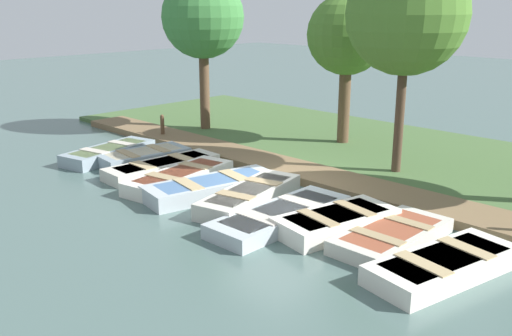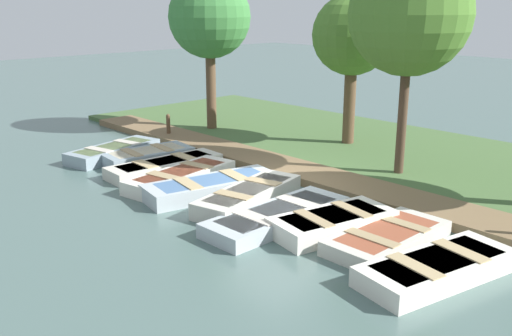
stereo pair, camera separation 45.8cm
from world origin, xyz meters
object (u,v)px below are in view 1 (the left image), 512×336
at_px(rowboat_5, 250,196).
at_px(park_tree_left, 347,36).
at_px(mooring_post_near, 162,127).
at_px(park_tree_far_left, 203,18).
at_px(rowboat_3, 180,177).
at_px(rowboat_0, 109,153).
at_px(rowboat_2, 163,167).
at_px(rowboat_6, 281,216).
at_px(park_tree_center, 407,14).
at_px(rowboat_7, 336,221).
at_px(rowboat_4, 212,187).
at_px(rowboat_1, 144,157).
at_px(rowboat_8, 392,236).
at_px(rowboat_9, 444,265).

distance_m(rowboat_5, park_tree_left, 7.34).
bearing_deg(mooring_post_near, park_tree_far_left, 176.35).
bearing_deg(park_tree_left, rowboat_3, -5.10).
height_order(mooring_post_near, park_tree_left, park_tree_left).
xyz_separation_m(rowboat_0, rowboat_2, (-0.26, 2.42, -0.02)).
bearing_deg(rowboat_3, rowboat_2, -114.69).
bearing_deg(park_tree_left, rowboat_6, 25.85).
bearing_deg(park_tree_left, mooring_post_near, -53.82).
bearing_deg(rowboat_0, park_tree_center, 110.20).
relative_size(rowboat_7, park_tree_far_left, 0.51).
height_order(rowboat_4, rowboat_7, rowboat_7).
relative_size(rowboat_5, park_tree_left, 0.68).
distance_m(rowboat_3, park_tree_center, 7.29).
relative_size(rowboat_3, rowboat_5, 1.01).
bearing_deg(mooring_post_near, rowboat_5, 69.91).
height_order(rowboat_0, rowboat_1, rowboat_0).
bearing_deg(rowboat_4, rowboat_0, -78.81).
height_order(rowboat_2, rowboat_6, rowboat_2).
xyz_separation_m(rowboat_4, rowboat_6, (0.20, 2.52, -0.04)).
bearing_deg(rowboat_3, mooring_post_near, -131.17).
distance_m(rowboat_4, park_tree_far_left, 8.24).
distance_m(rowboat_1, rowboat_4, 3.74).
relative_size(rowboat_7, rowboat_8, 1.01).
xyz_separation_m(rowboat_6, park_tree_center, (-4.84, -0.08, 4.20)).
height_order(rowboat_3, mooring_post_near, mooring_post_near).
bearing_deg(rowboat_8, rowboat_6, -71.59).
bearing_deg(rowboat_2, park_tree_left, 166.69).
bearing_deg(rowboat_9, rowboat_7, -85.01).
bearing_deg(rowboat_1, rowboat_8, 97.07).
bearing_deg(rowboat_7, rowboat_8, 114.30).
height_order(rowboat_4, park_tree_far_left, park_tree_far_left).
xyz_separation_m(rowboat_1, rowboat_6, (0.70, 6.23, -0.03)).
distance_m(rowboat_1, rowboat_8, 8.55).
height_order(rowboat_7, park_tree_center, park_tree_center).
height_order(park_tree_far_left, park_tree_left, park_tree_far_left).
xyz_separation_m(rowboat_4, rowboat_7, (-0.30, 3.66, 0.00)).
xyz_separation_m(rowboat_2, rowboat_7, (-0.02, 6.11, 0.03)).
height_order(rowboat_5, rowboat_8, rowboat_5).
bearing_deg(rowboat_6, rowboat_2, -96.40).
height_order(rowboat_1, park_tree_left, park_tree_left).
bearing_deg(rowboat_0, rowboat_9, 77.81).
bearing_deg(park_tree_left, rowboat_5, 16.59).
relative_size(rowboat_4, rowboat_7, 1.26).
distance_m(rowboat_0, rowboat_2, 2.44).
height_order(rowboat_1, rowboat_6, rowboat_1).
bearing_deg(rowboat_0, rowboat_4, 77.69).
xyz_separation_m(rowboat_7, mooring_post_near, (-2.41, -9.39, 0.25)).
relative_size(rowboat_6, mooring_post_near, 3.97).
bearing_deg(rowboat_6, mooring_post_near, -110.31).
xyz_separation_m(rowboat_1, rowboat_5, (0.32, 4.88, 0.02)).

